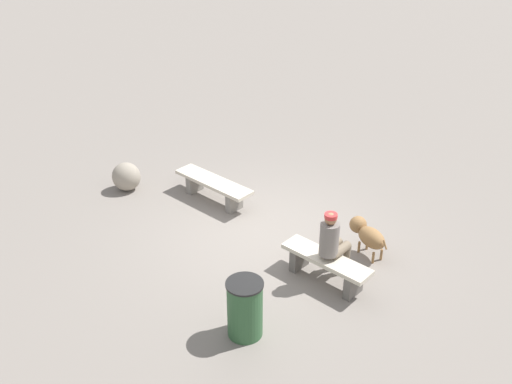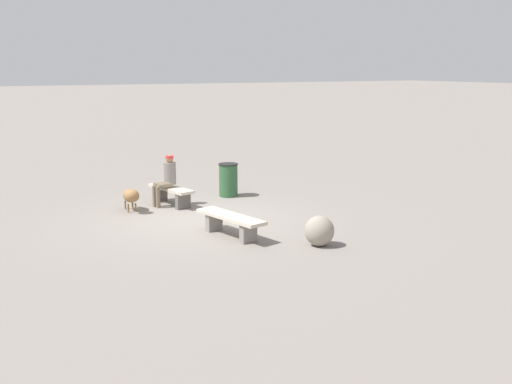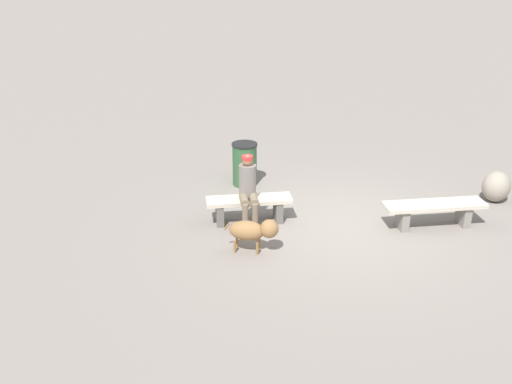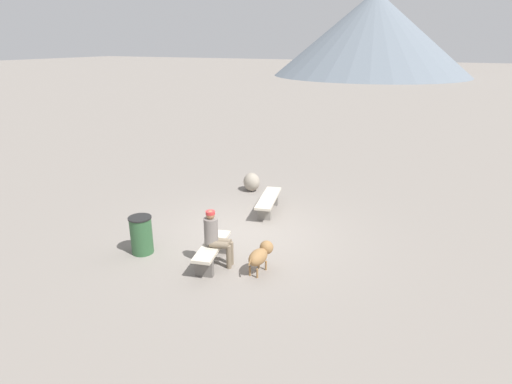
{
  "view_description": "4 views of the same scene",
  "coord_description": "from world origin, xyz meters",
  "views": [
    {
      "loc": [
        6.99,
        -5.19,
        5.7
      ],
      "look_at": [
        -0.17,
        -0.11,
        0.85
      ],
      "focal_mm": 39.98,
      "sensor_mm": 36.0,
      "label": 1
    },
    {
      "loc": [
        -12.26,
        5.06,
        3.44
      ],
      "look_at": [
        -1.55,
        -0.75,
        0.86
      ],
      "focal_mm": 41.52,
      "sensor_mm": 36.0,
      "label": 2
    },
    {
      "loc": [
        0.72,
        9.31,
        4.65
      ],
      "look_at": [
        1.5,
        0.09,
        0.63
      ],
      "focal_mm": 40.49,
      "sensor_mm": 36.0,
      "label": 3
    },
    {
      "loc": [
        8.61,
        4.34,
        4.64
      ],
      "look_at": [
        -1.04,
        -0.22,
        0.78
      ],
      "focal_mm": 29.24,
      "sensor_mm": 36.0,
      "label": 4
    }
  ],
  "objects": [
    {
      "name": "bench_right",
      "position": [
        1.63,
        -0.02,
        0.32
      ],
      "size": [
        1.58,
        0.73,
        0.46
      ],
      "rotation": [
        0.0,
        0.0,
        0.22
      ],
      "color": "#605B56",
      "rests_on": "ground"
    },
    {
      "name": "trash_bin",
      "position": [
        1.89,
        -1.76,
        0.45
      ],
      "size": [
        0.53,
        0.53,
        0.89
      ],
      "color": "#2D5633",
      "rests_on": "ground"
    },
    {
      "name": "dog",
      "position": [
        1.45,
        1.07,
        0.39
      ],
      "size": [
        0.9,
        0.38,
        0.59
      ],
      "rotation": [
        0.0,
        0.0,
        3.05
      ],
      "color": "olive",
      "rests_on": "ground"
    },
    {
      "name": "boulder",
      "position": [
        -3.06,
        -1.34,
        0.3
      ],
      "size": [
        0.76,
        0.78,
        0.6
      ],
      "primitive_type": "ellipsoid",
      "rotation": [
        0.0,
        0.0,
        4.09
      ],
      "color": "gray",
      "rests_on": "ground"
    },
    {
      "name": "bench_left",
      "position": [
        -1.63,
        -0.1,
        0.33
      ],
      "size": [
        1.85,
        0.82,
        0.45
      ],
      "rotation": [
        0.0,
        0.0,
        0.22
      ],
      "color": "gray",
      "rests_on": "ground"
    },
    {
      "name": "ground",
      "position": [
        0.0,
        0.0,
        -0.03
      ],
      "size": [
        210.0,
        210.0,
        0.06
      ],
      "primitive_type": "cube",
      "color": "gray"
    },
    {
      "name": "seated_person",
      "position": [
        1.64,
        0.08,
        0.72
      ],
      "size": [
        0.39,
        0.63,
        1.27
      ],
      "rotation": [
        0.0,
        0.0,
        0.2
      ],
      "color": "slate",
      "rests_on": "ground"
    }
  ]
}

